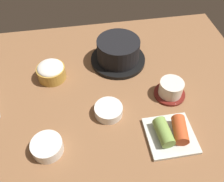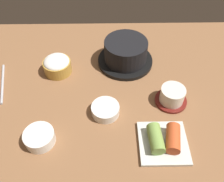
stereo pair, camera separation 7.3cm
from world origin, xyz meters
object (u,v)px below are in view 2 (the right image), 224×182
(rice_bowl, at_px, (57,65))
(side_bowl_near, at_px, (39,137))
(banchan_cup_center, at_px, (104,110))
(stone_pot, at_px, (126,53))
(tea_cup_with_saucer, at_px, (172,96))
(kimchi_plate, at_px, (164,140))

(rice_bowl, relative_size, side_bowl_near, 1.13)
(rice_bowl, distance_m, banchan_cup_center, 0.23)
(rice_bowl, relative_size, banchan_cup_center, 1.12)
(stone_pot, height_order, tea_cup_with_saucer, stone_pot)
(tea_cup_with_saucer, distance_m, banchan_cup_center, 0.21)
(stone_pot, xyz_separation_m, tea_cup_with_saucer, (0.13, -0.18, -0.02))
(tea_cup_with_saucer, height_order, side_bowl_near, tea_cup_with_saucer)
(tea_cup_with_saucer, height_order, kimchi_plate, tea_cup_with_saucer)
(kimchi_plate, bearing_deg, rice_bowl, 138.06)
(stone_pot, relative_size, kimchi_plate, 1.48)
(kimchi_plate, relative_size, side_bowl_near, 1.58)
(rice_bowl, height_order, banchan_cup_center, rice_bowl)
(stone_pot, height_order, kimchi_plate, stone_pot)
(stone_pot, relative_size, tea_cup_with_saucer, 1.98)
(rice_bowl, xyz_separation_m, tea_cup_with_saucer, (0.36, -0.14, -0.00))
(stone_pot, bearing_deg, tea_cup_with_saucer, -54.34)
(side_bowl_near, bearing_deg, banchan_cup_center, 27.95)
(tea_cup_with_saucer, relative_size, kimchi_plate, 0.75)
(kimchi_plate, bearing_deg, side_bowl_near, 177.42)
(side_bowl_near, bearing_deg, rice_bowl, 87.14)
(side_bowl_near, bearing_deg, stone_pot, 51.93)
(stone_pot, distance_m, banchan_cup_center, 0.23)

